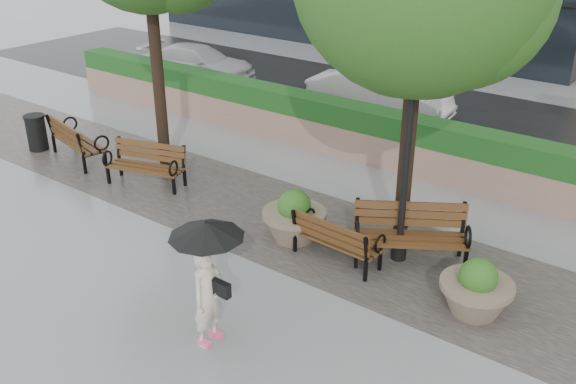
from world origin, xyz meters
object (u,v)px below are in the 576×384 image
Objects in this scene: bench_3 at (409,246)px; bench_0 at (78,149)px; car_left at (198,63)px; car_right at (379,94)px; lamppost at (406,161)px; planter_left at (294,220)px; trash_bin at (37,134)px; pedestrian at (207,271)px; bench_1 at (146,173)px; bench_2 at (336,249)px; planter_right at (476,292)px.

bench_0 is at bearing 151.58° from bench_3.
car_right is (7.22, 0.26, 0.10)m from car_left.
planter_left is at bearing -164.21° from lamppost.
trash_bin is 9.60m from pedestrian.
planter_left is at bearing -168.38° from car_right.
lamppost is at bearing 151.02° from bench_3.
car_left reaches higher than planter_left.
lamppost is (10.22, 0.77, 1.52)m from trash_bin.
lamppost is at bearing -11.65° from bench_1.
car_left is at bearing 142.88° from planter_left.
trash_bin is (-9.34, 0.00, 0.18)m from bench_2.
pedestrian is at bearing 87.92° from bench_2.
bench_2 is 0.38× the size of lamppost.
pedestrian is at bearing 169.40° from bench_0.
trash_bin is at bearing 19.93° from bench_0.
bench_0 is 10.53m from planter_right.
planter_left is 0.30× the size of car_left.
lamppost is at bearing -17.94° from pedestrian.
trash_bin is at bearing 2.89° from bench_2.
car_right is (-3.52, 7.75, 0.45)m from bench_2.
bench_1 is 8.02m from planter_right.
trash_bin is (-8.22, -0.20, 0.04)m from planter_left.
pedestrian is (5.09, -3.27, 0.95)m from bench_1.
bench_0 is 0.46× the size of lamppost.
planter_right is at bearing -133.94° from car_left.
bench_3 is at bearing 14.70° from planter_left.
bench_1 is 6.49m from lamppost.
planter_right is 11.99m from trash_bin.
bench_3 is at bearing -152.63° from car_right.
pedestrian is (10.46, -10.55, 0.62)m from car_left.
planter_left is 7.92m from car_right.
pedestrian is at bearing -149.99° from car_left.
planter_right reaches higher than trash_bin.
bench_2 is at bearing -161.65° from car_right.
planter_right is 1.31× the size of trash_bin.
car_left is (-9.62, 7.28, 0.20)m from planter_left.
car_left is at bearing 149.96° from lamppost.
planter_left is 8.23m from trash_bin.
bench_0 is 1.01× the size of pedestrian.
lamppost reaches higher than pedestrian.
bench_2 is at bearing -179.84° from planter_right.
bench_2 is 9.34m from trash_bin.
bench_3 is 2.38× the size of trash_bin.
bench_3 is 1.66m from lamppost.
planter_left reaches higher than trash_bin.
car_right is 11.30m from pedestrian.
planter_right is 4.33m from pedestrian.
car_left is (-11.62, 6.72, -1.36)m from lamppost.
pedestrian is (-1.35, -3.85, 0.91)m from bench_3.
planter_left reaches higher than bench_2.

